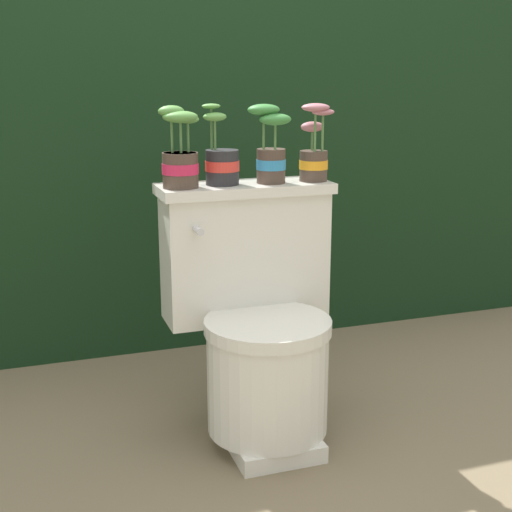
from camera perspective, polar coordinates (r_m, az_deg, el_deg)
The scene contains 7 objects.
ground_plane at distance 2.11m, azimuth 1.09°, elevation -15.31°, with size 12.00×12.00×0.00m, color #75664C.
hedge_backdrop at distance 3.14m, azimuth -7.30°, elevation 8.07°, with size 3.15×0.98×1.40m.
toilet at distance 2.08m, azimuth 0.12°, elevation -5.29°, with size 0.51×0.48×0.73m.
potted_plant_left at distance 2.01m, azimuth -6.10°, elevation 7.89°, with size 0.11×0.10×0.23m.
potted_plant_midleft at distance 2.06m, azimuth -2.77°, elevation 7.55°, with size 0.10×0.10×0.23m.
potted_plant_middle at distance 2.08m, azimuth 1.17°, elevation 8.47°, with size 0.12×0.10×0.23m.
potted_plant_midright at distance 2.13m, azimuth 4.67°, elevation 8.28°, with size 0.10×0.10×0.23m.
Camera 1 is at (-0.63, -1.72, 1.05)m, focal length 50.00 mm.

